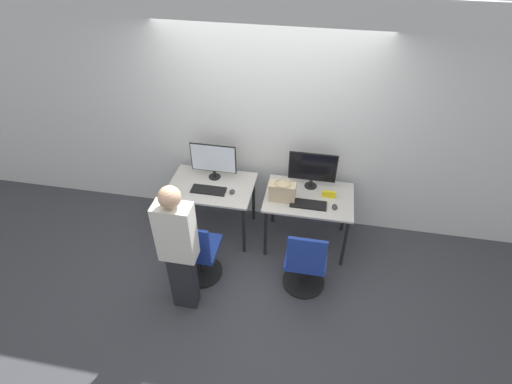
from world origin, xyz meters
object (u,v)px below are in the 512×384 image
handbag (282,192)px  keyboard_left (209,190)px  person_left (178,247)px  keyboard_right (308,204)px  monitor_left (213,160)px  office_chair_left (198,254)px  mouse_left (232,192)px  monitor_right (312,169)px  mouse_right (335,207)px  office_chair_right (305,265)px

handbag → keyboard_left: bearing=-179.9°
person_left → keyboard_right: 1.55m
monitor_left → person_left: size_ratio=0.35×
keyboard_right → monitor_left: bearing=164.8°
office_chair_left → keyboard_right: office_chair_left is taller
mouse_left → monitor_right: monitor_right is taller
monitor_left → mouse_right: monitor_left is taller
monitor_left → keyboard_right: 1.25m
monitor_right → office_chair_right: size_ratio=0.62×
monitor_left → mouse_right: bearing=-12.1°
monitor_right → mouse_right: bearing=-49.8°
keyboard_left → person_left: (0.00, -1.05, 0.11)m
mouse_right → office_chair_right: 0.73m
office_chair_left → keyboard_right: bearing=29.0°
handbag → mouse_left: bearing=178.7°
monitor_left → mouse_right: size_ratio=6.21×
keyboard_right → office_chair_left: bearing=-151.0°
mouse_right → handbag: size_ratio=0.30×
monitor_left → mouse_left: monitor_left is taller
office_chair_right → mouse_left: bearing=146.7°
mouse_right → office_chair_right: office_chair_right is taller
mouse_left → keyboard_left: bearing=-177.1°
keyboard_left → office_chair_left: 0.78m
mouse_left → mouse_right: size_ratio=1.00×
person_left → mouse_left: bearing=75.2°
mouse_left → person_left: size_ratio=0.06×
mouse_left → office_chair_right: size_ratio=0.10×
monitor_right → handbag: size_ratio=1.86×
monitor_right → mouse_right: monitor_right is taller
keyboard_left → monitor_right: bearing=14.7°
handbag → mouse_right: bearing=-3.9°
keyboard_left → handbag: size_ratio=1.37×
office_chair_left → office_chair_right: size_ratio=1.00×
mouse_right → handbag: handbag is taller
monitor_left → handbag: (0.88, -0.28, -0.14)m
monitor_left → person_left: person_left is taller
monitor_right → mouse_right: size_ratio=6.21×
keyboard_right → monitor_right: bearing=90.0°
handbag → monitor_left: bearing=162.5°
monitor_right → monitor_left: bearing=-178.4°
keyboard_left → mouse_left: 0.28m
monitor_right → mouse_right: 0.52m
monitor_left → keyboard_right: monitor_left is taller
monitor_left → keyboard_left: bearing=-90.0°
monitor_left → office_chair_right: monitor_left is taller
mouse_right → monitor_left: bearing=167.9°
keyboard_right → person_left: bearing=-139.7°
office_chair_left → person_left: (-0.04, -0.37, 0.49)m
mouse_right → mouse_left: bearing=177.4°
mouse_left → office_chair_left: size_ratio=0.10×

